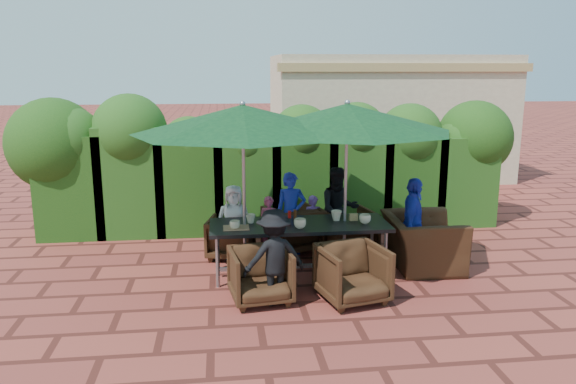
{
  "coord_description": "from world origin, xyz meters",
  "views": [
    {
      "loc": [
        -0.96,
        -7.62,
        2.88
      ],
      "look_at": [
        0.02,
        0.4,
        1.09
      ],
      "focal_mm": 35.0,
      "sensor_mm": 36.0,
      "label": 1
    }
  ],
  "objects": [
    {
      "name": "cup_c",
      "position": [
        0.09,
        -0.35,
        0.82
      ],
      "size": [
        0.17,
        0.17,
        0.13
      ],
      "primitive_type": "imported",
      "color": "beige",
      "rests_on": "dining_table"
    },
    {
      "name": "cup_a",
      "position": [
        -0.79,
        -0.27,
        0.81
      ],
      "size": [
        0.15,
        0.15,
        0.12
      ],
      "primitive_type": "imported",
      "color": "beige",
      "rests_on": "dining_table"
    },
    {
      "name": "child_left",
      "position": [
        -0.22,
        0.86,
        0.46
      ],
      "size": [
        0.38,
        0.33,
        0.92
      ],
      "primitive_type": "imported",
      "rotation": [
        0.0,
        0.0,
        -0.2
      ],
      "color": "#CB4771",
      "rests_on": "ground"
    },
    {
      "name": "chair_far_right",
      "position": [
        1.03,
        0.76,
        0.39
      ],
      "size": [
        0.89,
        0.85,
        0.77
      ],
      "primitive_type": "imported",
      "rotation": [
        0.0,
        0.0,
        3.36
      ],
      "color": "black",
      "rests_on": "ground"
    },
    {
      "name": "chair_near_left",
      "position": [
        -0.5,
        -1.0,
        0.38
      ],
      "size": [
        0.82,
        0.78,
        0.75
      ],
      "primitive_type": "imported",
      "rotation": [
        0.0,
        0.0,
        0.14
      ],
      "color": "black",
      "rests_on": "ground"
    },
    {
      "name": "cup_b",
      "position": [
        -0.56,
        -0.0,
        0.81
      ],
      "size": [
        0.13,
        0.13,
        0.13
      ],
      "primitive_type": "imported",
      "color": "beige",
      "rests_on": "dining_table"
    },
    {
      "name": "adult_far_mid",
      "position": [
        0.12,
        0.82,
        0.65
      ],
      "size": [
        0.49,
        0.41,
        1.3
      ],
      "primitive_type": "imported",
      "rotation": [
        0.0,
        0.0,
        -0.06
      ],
      "color": "#202FAF",
      "rests_on": "ground"
    },
    {
      "name": "adult_near_left",
      "position": [
        -0.33,
        -1.07,
        0.6
      ],
      "size": [
        0.83,
        0.51,
        1.21
      ],
      "primitive_type": "imported",
      "rotation": [
        0.0,
        0.0,
        3.35
      ],
      "color": "black",
      "rests_on": "ground"
    },
    {
      "name": "umbrella_left",
      "position": [
        -0.65,
        -0.13,
        2.21
      ],
      "size": [
        2.99,
        2.99,
        2.46
      ],
      "color": "gray",
      "rests_on": "ground"
    },
    {
      "name": "pedestrian_a",
      "position": [
        1.53,
        4.32,
        0.84
      ],
      "size": [
        1.59,
        0.62,
        1.69
      ],
      "primitive_type": "imported",
      "rotation": [
        0.0,
        0.0,
        3.11
      ],
      "color": "#297F22",
      "rests_on": "ground"
    },
    {
      "name": "adult_end_right",
      "position": [
        1.79,
        -0.04,
        0.67
      ],
      "size": [
        0.68,
        0.88,
        1.35
      ],
      "primitive_type": "imported",
      "rotation": [
        0.0,
        0.0,
        1.15
      ],
      "color": "#202FAF",
      "rests_on": "ground"
    },
    {
      "name": "chair_far_mid",
      "position": [
        0.16,
        0.95,
        0.4
      ],
      "size": [
        0.99,
        0.96,
        0.8
      ],
      "primitive_type": "imported",
      "rotation": [
        0.0,
        0.0,
        3.5
      ],
      "color": "black",
      "rests_on": "ground"
    },
    {
      "name": "cup_d",
      "position": [
        0.67,
        -0.02,
        0.82
      ],
      "size": [
        0.15,
        0.15,
        0.14
      ],
      "primitive_type": "imported",
      "color": "beige",
      "rests_on": "dining_table"
    },
    {
      "name": "sauce_bottle",
      "position": [
        0.07,
        0.01,
        0.83
      ],
      "size": [
        0.04,
        0.04,
        0.17
      ],
      "primitive_type": "cylinder",
      "color": "#4C230C",
      "rests_on": "dining_table"
    },
    {
      "name": "umbrella_right",
      "position": [
        0.78,
        -0.05,
        2.21
      ],
      "size": [
        2.95,
        2.95,
        2.46
      ],
      "color": "gray",
      "rests_on": "ground"
    },
    {
      "name": "pedestrian_c",
      "position": [
        3.44,
        4.29,
        0.81
      ],
      "size": [
        1.14,
        0.82,
        1.62
      ],
      "primitive_type": "imported",
      "rotation": [
        0.0,
        0.0,
        2.77
      ],
      "color": "gray",
      "rests_on": "ground"
    },
    {
      "name": "hedge_wall",
      "position": [
        -0.26,
        2.32,
        1.3
      ],
      "size": [
        9.1,
        1.6,
        2.46
      ],
      "color": "#133D10",
      "rests_on": "ground"
    },
    {
      "name": "ground",
      "position": [
        0.0,
        0.0,
        0.0
      ],
      "size": [
        80.0,
        80.0,
        0.0
      ],
      "primitive_type": "plane",
      "color": "brown",
      "rests_on": "ground"
    },
    {
      "name": "serving_tray",
      "position": [
        -0.77,
        -0.25,
        0.76
      ],
      "size": [
        0.35,
        0.25,
        0.02
      ],
      "primitive_type": "cube",
      "color": "#A4734F",
      "rests_on": "dining_table"
    },
    {
      "name": "ketchup_bottle",
      "position": [
        -0.01,
        -0.05,
        0.83
      ],
      "size": [
        0.04,
        0.04,
        0.17
      ],
      "primitive_type": "cylinder",
      "color": "#B20C0A",
      "rests_on": "dining_table"
    },
    {
      "name": "number_block_left",
      "position": [
        -0.16,
        -0.08,
        0.8
      ],
      "size": [
        0.12,
        0.06,
        0.1
      ],
      "primitive_type": "cube",
      "color": "tan",
      "rests_on": "dining_table"
    },
    {
      "name": "pedestrian_b",
      "position": [
        2.4,
        4.49,
        0.9
      ],
      "size": [
        0.97,
        0.73,
        1.79
      ],
      "primitive_type": "imported",
      "rotation": [
        0.0,
        0.0,
        2.89
      ],
      "color": "#CB4771",
      "rests_on": "ground"
    },
    {
      "name": "cup_e",
      "position": [
        1.03,
        -0.22,
        0.82
      ],
      "size": [
        0.17,
        0.17,
        0.13
      ],
      "primitive_type": "imported",
      "color": "beige",
      "rests_on": "dining_table"
    },
    {
      "name": "number_block_right",
      "position": [
        0.91,
        -0.05,
        0.8
      ],
      "size": [
        0.12,
        0.06,
        0.1
      ],
      "primitive_type": "cube",
      "color": "tan",
      "rests_on": "dining_table"
    },
    {
      "name": "chair_near_right",
      "position": [
        0.65,
        -1.12,
        0.4
      ],
      "size": [
        0.92,
        0.88,
        0.79
      ],
      "primitive_type": "imported",
      "rotation": [
        0.0,
        0.0,
        0.24
      ],
      "color": "black",
      "rests_on": "ground"
    },
    {
      "name": "chair_far_left",
      "position": [
        -0.83,
        0.76,
        0.35
      ],
      "size": [
        0.8,
        0.77,
        0.7
      ],
      "primitive_type": "imported",
      "rotation": [
        0.0,
        0.0,
        2.92
      ],
      "color": "black",
      "rests_on": "ground"
    },
    {
      "name": "dining_table",
      "position": [
        0.12,
        -0.12,
        0.68
      ],
      "size": [
        2.5,
        0.9,
        0.75
      ],
      "color": "black",
      "rests_on": "ground"
    },
    {
      "name": "adult_far_left",
      "position": [
        -0.78,
        0.77,
        0.57
      ],
      "size": [
        0.59,
        0.38,
        1.14
      ],
      "primitive_type": "imported",
      "rotation": [
        0.0,
        0.0,
        -0.08
      ],
      "color": "white",
      "rests_on": "ground"
    },
    {
      "name": "chair_end_right",
      "position": [
        1.96,
        -0.03,
        0.51
      ],
      "size": [
        0.82,
        1.21,
        1.03
      ],
      "primitive_type": "imported",
      "rotation": [
        0.0,
        0.0,
        1.52
      ],
      "color": "black",
      "rests_on": "ground"
    },
    {
      "name": "adult_far_right",
      "position": [
        0.89,
        0.89,
        0.68
      ],
      "size": [
        0.68,
        0.45,
        1.36
      ],
      "primitive_type": "imported",
      "rotation": [
        0.0,
        0.0,
        0.09
      ],
      "color": "black",
      "rests_on": "ground"
    },
    {
      "name": "child_right",
      "position": [
        0.49,
        0.93,
        0.45
      ],
      "size": [
        0.35,
        0.3,
        0.9
      ],
      "primitive_type": "imported",
      "rotation": [
        0.0,
        0.0,
        -0.11
      ],
      "color": "#9154B7",
      "rests_on": "ground"
    },
    {
      "name": "building",
      "position": [
        3.5,
        6.99,
        1.61
      ],
      "size": [
        6.2,
        3.08,
        3.2
      ],
      "color": "beige",
      "rests_on": "ground"
    }
  ]
}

